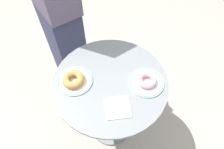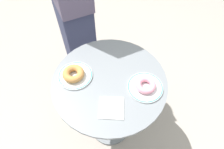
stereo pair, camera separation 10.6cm
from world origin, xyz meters
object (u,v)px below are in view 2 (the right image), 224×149
plate_left (75,75)px  paper_napkin (111,108)px  cafe_table (110,99)px  donut_old_fashioned (73,74)px  plate_right (145,87)px  person_figure (71,3)px  donut_pink_frosted (146,85)px

plate_left → paper_napkin: bearing=-42.5°
cafe_table → donut_old_fashioned: bearing=174.9°
plate_left → paper_napkin: plate_left is taller
plate_right → person_figure: (-0.49, 0.63, 0.09)m
plate_left → person_figure: 0.58m
paper_napkin → person_figure: person_figure is taller
donut_old_fashioned → person_figure: 0.58m
donut_old_fashioned → person_figure: bearing=99.0°
person_figure → cafe_table: bearing=-63.4°
plate_right → donut_pink_frosted: (0.00, 0.00, 0.02)m
cafe_table → plate_left: plate_left is taller
cafe_table → plate_right: 0.31m
cafe_table → plate_left: (-0.20, 0.02, 0.23)m
cafe_table → donut_pink_frosted: bearing=-12.8°
donut_old_fashioned → paper_napkin: size_ratio=0.97×
plate_left → plate_right: bearing=-9.8°
donut_pink_frosted → paper_napkin: donut_pink_frosted is taller
plate_left → donut_pink_frosted: donut_pink_frosted is taller
plate_left → donut_pink_frosted: size_ratio=1.77×
cafe_table → paper_napkin: bearing=-84.9°
donut_pink_frosted → person_figure: (-0.49, 0.63, 0.07)m
donut_old_fashioned → donut_pink_frosted: bearing=-8.9°
cafe_table → plate_right: plate_right is taller
cafe_table → donut_pink_frosted: donut_pink_frosted is taller
donut_pink_frosted → plate_left: bearing=170.2°
cafe_table → donut_pink_frosted: 0.32m
plate_right → paper_napkin: plate_right is taller
donut_old_fashioned → person_figure: person_figure is taller
plate_right → donut_old_fashioned: 0.41m
plate_right → plate_left: bearing=170.2°
cafe_table → paper_napkin: size_ratio=5.64×
donut_pink_frosted → person_figure: 0.80m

